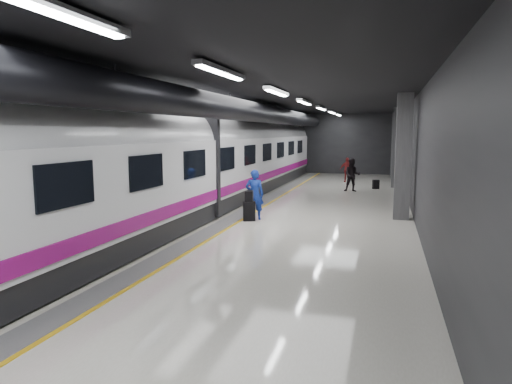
% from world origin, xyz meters
% --- Properties ---
extents(ground, '(40.00, 40.00, 0.00)m').
position_xyz_m(ground, '(0.00, 0.00, 0.00)').
color(ground, silver).
rests_on(ground, ground).
extents(platform_hall, '(10.02, 40.02, 4.51)m').
position_xyz_m(platform_hall, '(-0.29, 0.96, 3.54)').
color(platform_hall, black).
rests_on(platform_hall, ground).
extents(train, '(3.05, 38.00, 4.05)m').
position_xyz_m(train, '(-3.25, -0.00, 2.07)').
color(train, black).
rests_on(train, ground).
extents(traveler_main, '(0.74, 0.56, 1.81)m').
position_xyz_m(traveler_main, '(-0.55, 0.45, 0.90)').
color(traveler_main, blue).
rests_on(traveler_main, ground).
extents(suitcase_main, '(0.49, 0.41, 0.69)m').
position_xyz_m(suitcase_main, '(-0.65, 0.10, 0.35)').
color(suitcase_main, black).
rests_on(suitcase_main, ground).
extents(shoulder_bag, '(0.29, 0.19, 0.36)m').
position_xyz_m(shoulder_bag, '(-0.66, 0.10, 0.87)').
color(shoulder_bag, black).
rests_on(shoulder_bag, suitcase_main).
extents(traveler_far_a, '(0.88, 0.70, 1.76)m').
position_xyz_m(traveler_far_a, '(2.27, 9.36, 0.88)').
color(traveler_far_a, black).
rests_on(traveler_far_a, ground).
extents(traveler_far_b, '(0.91, 0.39, 1.55)m').
position_xyz_m(traveler_far_b, '(1.60, 14.09, 0.77)').
color(traveler_far_b, maroon).
rests_on(traveler_far_b, ground).
extents(suitcase_far, '(0.40, 0.33, 0.51)m').
position_xyz_m(suitcase_far, '(3.46, 10.90, 0.25)').
color(suitcase_far, black).
rests_on(suitcase_far, ground).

